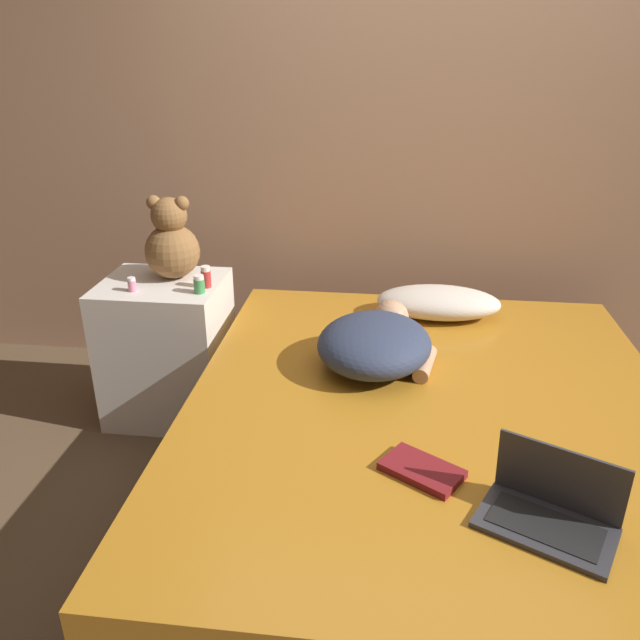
{
  "coord_description": "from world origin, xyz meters",
  "views": [
    {
      "loc": [
        -0.16,
        -1.93,
        1.71
      ],
      "look_at": [
        -0.43,
        0.26,
        0.72
      ],
      "focal_mm": 35.0,
      "sensor_mm": 36.0,
      "label": 1
    }
  ],
  "objects": [
    {
      "name": "ground_plane",
      "position": [
        0.0,
        0.0,
        0.0
      ],
      "size": [
        12.0,
        12.0,
        0.0
      ],
      "primitive_type": "plane",
      "color": "brown"
    },
    {
      "name": "wall_back",
      "position": [
        0.0,
        1.31,
        1.3
      ],
      "size": [
        8.0,
        0.06,
        2.6
      ],
      "color": "tan",
      "rests_on": "ground_plane"
    },
    {
      "name": "bed",
      "position": [
        0.0,
        0.0,
        0.27
      ],
      "size": [
        1.77,
        2.05,
        0.54
      ],
      "color": "brown",
      "rests_on": "ground_plane"
    },
    {
      "name": "nightstand",
      "position": [
        -1.22,
        0.66,
        0.35
      ],
      "size": [
        0.56,
        0.48,
        0.69
      ],
      "color": "silver",
      "rests_on": "ground_plane"
    },
    {
      "name": "pillow",
      "position": [
        0.06,
        0.76,
        0.61
      ],
      "size": [
        0.57,
        0.29,
        0.14
      ],
      "color": "beige",
      "rests_on": "bed"
    },
    {
      "name": "person_lying",
      "position": [
        -0.21,
        0.26,
        0.64
      ],
      "size": [
        0.53,
        0.67,
        0.19
      ],
      "rotation": [
        0.0,
        0.0,
        -0.19
      ],
      "color": "#2D3851",
      "rests_on": "bed"
    },
    {
      "name": "laptop",
      "position": [
        0.28,
        -0.58,
        0.59
      ],
      "size": [
        0.39,
        0.33,
        0.21
      ],
      "rotation": [
        0.0,
        0.0,
        -0.46
      ],
      "color": "#333338",
      "rests_on": "bed"
    },
    {
      "name": "teddy_bear",
      "position": [
        -1.18,
        0.74,
        0.86
      ],
      "size": [
        0.25,
        0.25,
        0.39
      ],
      "color": "brown",
      "rests_on": "nightstand"
    },
    {
      "name": "bottle_green",
      "position": [
        -1.0,
        0.56,
        0.73
      ],
      "size": [
        0.05,
        0.05,
        0.08
      ],
      "color": "#3D8E4C",
      "rests_on": "nightstand"
    },
    {
      "name": "bottle_pink",
      "position": [
        -1.31,
        0.54,
        0.73
      ],
      "size": [
        0.04,
        0.04,
        0.06
      ],
      "color": "pink",
      "rests_on": "nightstand"
    },
    {
      "name": "bottle_red",
      "position": [
        -0.99,
        0.63,
        0.74
      ],
      "size": [
        0.04,
        0.04,
        0.1
      ],
      "color": "#B72D2D",
      "rests_on": "nightstand"
    },
    {
      "name": "book",
      "position": [
        -0.04,
        -0.41,
        0.56
      ],
      "size": [
        0.27,
        0.24,
        0.02
      ],
      "rotation": [
        0.0,
        0.0,
        -0.56
      ],
      "color": "maroon",
      "rests_on": "bed"
    }
  ]
}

